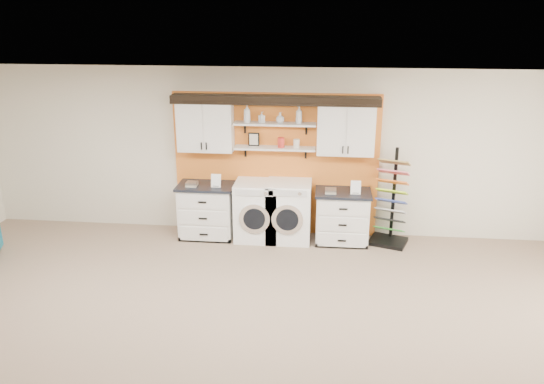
# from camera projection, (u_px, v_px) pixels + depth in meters

# --- Properties ---
(floor) EXTENTS (10.00, 10.00, 0.00)m
(floor) POSITION_uv_depth(u_px,v_px,m) (239.00, 381.00, 5.53)
(floor) COLOR #886F5B
(floor) RESTS_ON ground
(ceiling) EXTENTS (10.00, 10.00, 0.00)m
(ceiling) POSITION_uv_depth(u_px,v_px,m) (233.00, 116.00, 4.61)
(ceiling) COLOR white
(ceiling) RESTS_ON wall_back
(wall_back) EXTENTS (10.00, 0.00, 10.00)m
(wall_back) POSITION_uv_depth(u_px,v_px,m) (276.00, 153.00, 8.83)
(wall_back) COLOR beige
(wall_back) RESTS_ON floor
(accent_panel) EXTENTS (3.40, 0.07, 2.40)m
(accent_panel) POSITION_uv_depth(u_px,v_px,m) (276.00, 165.00, 8.86)
(accent_panel) COLOR orange
(accent_panel) RESTS_ON wall_back
(upper_cabinet_left) EXTENTS (0.90, 0.35, 0.84)m
(upper_cabinet_left) POSITION_uv_depth(u_px,v_px,m) (206.00, 125.00, 8.58)
(upper_cabinet_left) COLOR white
(upper_cabinet_left) RESTS_ON wall_back
(upper_cabinet_right) EXTENTS (0.90, 0.35, 0.84)m
(upper_cabinet_right) POSITION_uv_depth(u_px,v_px,m) (346.00, 129.00, 8.36)
(upper_cabinet_right) COLOR white
(upper_cabinet_right) RESTS_ON wall_back
(shelf_lower) EXTENTS (1.32, 0.28, 0.03)m
(shelf_lower) POSITION_uv_depth(u_px,v_px,m) (275.00, 148.00, 8.60)
(shelf_lower) COLOR white
(shelf_lower) RESTS_ON wall_back
(shelf_upper) EXTENTS (1.32, 0.28, 0.03)m
(shelf_upper) POSITION_uv_depth(u_px,v_px,m) (275.00, 124.00, 8.46)
(shelf_upper) COLOR white
(shelf_upper) RESTS_ON wall_back
(crown_molding) EXTENTS (3.30, 0.41, 0.13)m
(crown_molding) POSITION_uv_depth(u_px,v_px,m) (275.00, 99.00, 8.34)
(crown_molding) COLOR black
(crown_molding) RESTS_ON wall_back
(picture_frame) EXTENTS (0.18, 0.02, 0.22)m
(picture_frame) POSITION_uv_depth(u_px,v_px,m) (254.00, 139.00, 8.63)
(picture_frame) COLOR black
(picture_frame) RESTS_ON shelf_lower
(canister_red) EXTENTS (0.11, 0.11, 0.16)m
(canister_red) POSITION_uv_depth(u_px,v_px,m) (281.00, 143.00, 8.55)
(canister_red) COLOR red
(canister_red) RESTS_ON shelf_lower
(canister_cream) EXTENTS (0.10, 0.10, 0.14)m
(canister_cream) POSITION_uv_depth(u_px,v_px,m) (296.00, 144.00, 8.53)
(canister_cream) COLOR silver
(canister_cream) RESTS_ON shelf_lower
(base_cabinet_left) EXTENTS (0.94, 0.66, 0.92)m
(base_cabinet_left) POSITION_uv_depth(u_px,v_px,m) (207.00, 210.00, 8.91)
(base_cabinet_left) COLOR white
(base_cabinet_left) RESTS_ON floor
(base_cabinet_right) EXTENTS (0.90, 0.66, 0.88)m
(base_cabinet_right) POSITION_uv_depth(u_px,v_px,m) (342.00, 217.00, 8.70)
(base_cabinet_right) COLOR white
(base_cabinet_right) RESTS_ON floor
(washer) EXTENTS (0.71, 0.71, 0.99)m
(washer) POSITION_uv_depth(u_px,v_px,m) (257.00, 210.00, 8.81)
(washer) COLOR white
(washer) RESTS_ON floor
(dryer) EXTENTS (0.72, 0.71, 1.01)m
(dryer) POSITION_uv_depth(u_px,v_px,m) (289.00, 211.00, 8.76)
(dryer) COLOR white
(dryer) RESTS_ON floor
(sample_rack) EXTENTS (0.70, 0.64, 1.59)m
(sample_rack) POSITION_uv_depth(u_px,v_px,m) (390.00, 214.00, 8.63)
(sample_rack) COLOR black
(sample_rack) RESTS_ON floor
(soap_bottle_a) EXTENTS (0.15, 0.15, 0.29)m
(soap_bottle_a) POSITION_uv_depth(u_px,v_px,m) (247.00, 113.00, 8.45)
(soap_bottle_a) COLOR silver
(soap_bottle_a) RESTS_ON shelf_upper
(soap_bottle_b) EXTENTS (0.11, 0.11, 0.17)m
(soap_bottle_b) POSITION_uv_depth(u_px,v_px,m) (262.00, 117.00, 8.45)
(soap_bottle_b) COLOR silver
(soap_bottle_b) RESTS_ON shelf_upper
(soap_bottle_c) EXTENTS (0.15, 0.15, 0.17)m
(soap_bottle_c) POSITION_uv_depth(u_px,v_px,m) (280.00, 118.00, 8.42)
(soap_bottle_c) COLOR silver
(soap_bottle_c) RESTS_ON shelf_upper
(soap_bottle_d) EXTENTS (0.14, 0.14, 0.28)m
(soap_bottle_d) POSITION_uv_depth(u_px,v_px,m) (299.00, 115.00, 8.38)
(soap_bottle_d) COLOR silver
(soap_bottle_d) RESTS_ON shelf_upper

